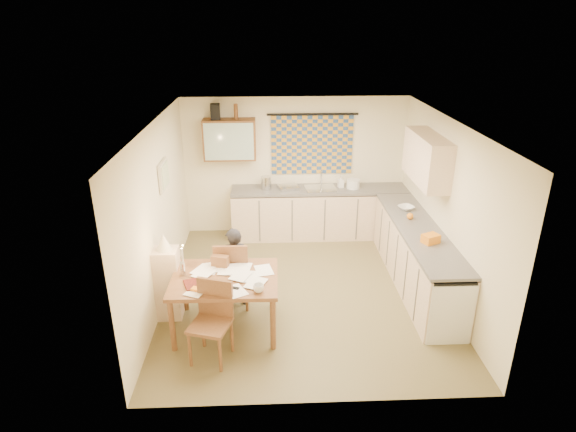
{
  "coord_description": "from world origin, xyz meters",
  "views": [
    {
      "loc": [
        -0.5,
        -6.17,
        3.76
      ],
      "look_at": [
        -0.22,
        0.2,
        1.12
      ],
      "focal_mm": 30.0,
      "sensor_mm": 36.0,
      "label": 1
    }
  ],
  "objects_px": {
    "counter_back": "(323,213)",
    "stove": "(444,303)",
    "counter_right": "(416,257)",
    "shelf_stand": "(168,284)",
    "chair_far": "(233,285)",
    "person": "(234,267)",
    "dining_table": "(226,303)"
  },
  "relations": [
    {
      "from": "counter_right",
      "to": "dining_table",
      "type": "relative_size",
      "value": 2.19
    },
    {
      "from": "counter_back",
      "to": "shelf_stand",
      "type": "height_order",
      "value": "shelf_stand"
    },
    {
      "from": "shelf_stand",
      "to": "counter_back",
      "type": "bearing_deg",
      "value": 47.11
    },
    {
      "from": "person",
      "to": "counter_back",
      "type": "bearing_deg",
      "value": -135.06
    },
    {
      "from": "counter_back",
      "to": "person",
      "type": "bearing_deg",
      "value": -123.17
    },
    {
      "from": "counter_right",
      "to": "dining_table",
      "type": "bearing_deg",
      "value": -159.84
    },
    {
      "from": "counter_back",
      "to": "person",
      "type": "distance_m",
      "value": 2.7
    },
    {
      "from": "stove",
      "to": "person",
      "type": "height_order",
      "value": "person"
    },
    {
      "from": "chair_far",
      "to": "shelf_stand",
      "type": "distance_m",
      "value": 0.89
    },
    {
      "from": "chair_far",
      "to": "person",
      "type": "height_order",
      "value": "person"
    },
    {
      "from": "stove",
      "to": "chair_far",
      "type": "distance_m",
      "value": 2.81
    },
    {
      "from": "counter_right",
      "to": "person",
      "type": "height_order",
      "value": "person"
    },
    {
      "from": "counter_back",
      "to": "stove",
      "type": "bearing_deg",
      "value": -68.33
    },
    {
      "from": "dining_table",
      "to": "chair_far",
      "type": "xyz_separation_m",
      "value": [
        0.06,
        0.55,
        -0.07
      ]
    },
    {
      "from": "stove",
      "to": "dining_table",
      "type": "relative_size",
      "value": 0.64
    },
    {
      "from": "dining_table",
      "to": "shelf_stand",
      "type": "distance_m",
      "value": 0.85
    },
    {
      "from": "stove",
      "to": "person",
      "type": "bearing_deg",
      "value": 164.03
    },
    {
      "from": "counter_back",
      "to": "counter_right",
      "type": "distance_m",
      "value": 2.17
    },
    {
      "from": "chair_far",
      "to": "person",
      "type": "relative_size",
      "value": 0.86
    },
    {
      "from": "counter_right",
      "to": "dining_table",
      "type": "height_order",
      "value": "counter_right"
    },
    {
      "from": "stove",
      "to": "shelf_stand",
      "type": "height_order",
      "value": "shelf_stand"
    },
    {
      "from": "counter_back",
      "to": "dining_table",
      "type": "distance_m",
      "value": 3.22
    },
    {
      "from": "stove",
      "to": "chair_far",
      "type": "height_order",
      "value": "chair_far"
    },
    {
      "from": "dining_table",
      "to": "shelf_stand",
      "type": "xyz_separation_m",
      "value": [
        -0.78,
        0.31,
        0.12
      ]
    },
    {
      "from": "person",
      "to": "shelf_stand",
      "type": "xyz_separation_m",
      "value": [
        -0.86,
        -0.26,
        -0.08
      ]
    },
    {
      "from": "counter_back",
      "to": "dining_table",
      "type": "height_order",
      "value": "counter_back"
    },
    {
      "from": "counter_back",
      "to": "stove",
      "type": "relative_size",
      "value": 3.84
    },
    {
      "from": "counter_right",
      "to": "counter_back",
      "type": "bearing_deg",
      "value": 123.64
    },
    {
      "from": "counter_right",
      "to": "person",
      "type": "distance_m",
      "value": 2.72
    },
    {
      "from": "person",
      "to": "shelf_stand",
      "type": "distance_m",
      "value": 0.9
    },
    {
      "from": "counter_back",
      "to": "counter_right",
      "type": "bearing_deg",
      "value": -56.36
    },
    {
      "from": "counter_right",
      "to": "shelf_stand",
      "type": "xyz_separation_m",
      "value": [
        -3.54,
        -0.71,
        0.05
      ]
    }
  ]
}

